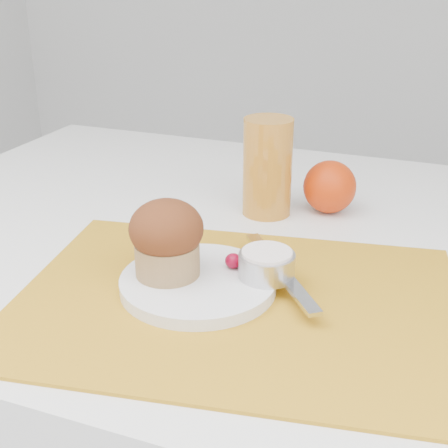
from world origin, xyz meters
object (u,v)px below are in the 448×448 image
at_px(juice_glass, 267,167).
at_px(muffin, 167,238).
at_px(orange, 330,187).
at_px(plate, 198,283).

xyz_separation_m(juice_glass, muffin, (-0.04, -0.25, -0.01)).
height_order(juice_glass, muffin, juice_glass).
height_order(orange, juice_glass, juice_glass).
relative_size(orange, muffin, 0.87).
bearing_deg(orange, muffin, -112.50).
height_order(plate, orange, orange).
distance_m(orange, muffin, 0.31).
bearing_deg(orange, plate, -106.50).
height_order(orange, muffin, muffin).
xyz_separation_m(plate, orange, (0.08, 0.28, 0.03)).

